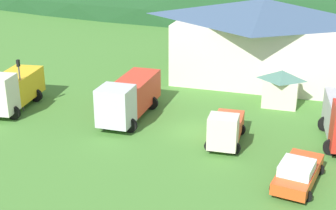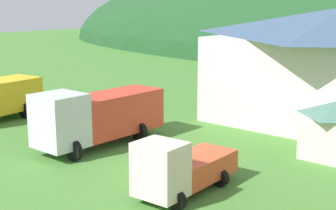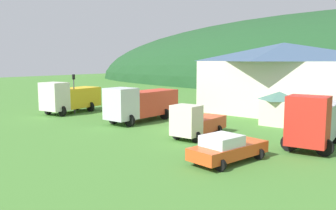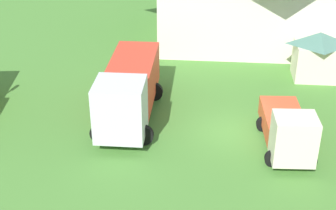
% 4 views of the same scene
% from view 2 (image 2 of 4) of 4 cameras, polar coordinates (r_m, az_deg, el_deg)
% --- Properties ---
extents(ground_plane, '(200.00, 200.00, 0.00)m').
position_cam_2_polar(ground_plane, '(24.11, -1.09, -7.79)').
color(ground_plane, '#477F33').
extents(play_shed_cream, '(3.03, 2.51, 3.09)m').
position_cam_2_polar(play_shed_cream, '(26.98, 18.57, -2.73)').
color(play_shed_cream, beige).
rests_on(play_shed_cream, ground).
extents(tow_truck_silver, '(3.26, 8.11, 3.39)m').
position_cam_2_polar(tow_truck_silver, '(28.13, -8.21, -1.18)').
color(tow_truck_silver, silver).
rests_on(tow_truck_silver, ground).
extents(light_truck_cream, '(2.62, 5.43, 2.64)m').
position_cam_2_polar(light_truck_cream, '(21.02, 1.35, -7.30)').
color(light_truck_cream, beige).
rests_on(light_truck_cream, ground).
extents(traffic_cone_near_pickup, '(0.36, 0.36, 0.49)m').
position_cam_2_polar(traffic_cone_near_pickup, '(31.00, -4.73, -3.29)').
color(traffic_cone_near_pickup, orange).
rests_on(traffic_cone_near_pickup, ground).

